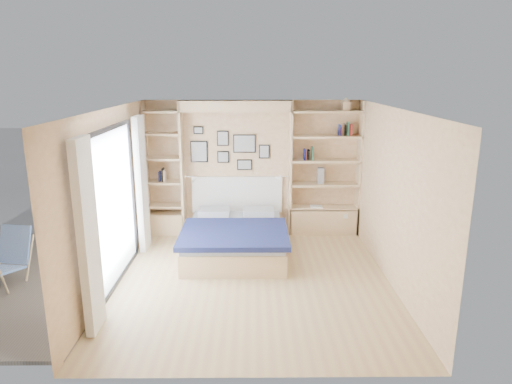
{
  "coord_description": "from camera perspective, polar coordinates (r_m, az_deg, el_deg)",
  "views": [
    {
      "loc": [
        -0.0,
        -6.21,
        2.96
      ],
      "look_at": [
        0.05,
        0.9,
        1.11
      ],
      "focal_mm": 32.0,
      "sensor_mm": 36.0,
      "label": 1
    }
  ],
  "objects": [
    {
      "name": "reading_lamps",
      "position": [
        8.43,
        -2.47,
        1.81
      ],
      "size": [
        1.92,
        0.12,
        0.15
      ],
      "color": "silver",
      "rests_on": "ground"
    },
    {
      "name": "room_shell",
      "position": [
        7.97,
        -3.2,
        0.88
      ],
      "size": [
        4.5,
        4.5,
        4.5
      ],
      "color": "#DBB78A",
      "rests_on": "ground"
    },
    {
      "name": "bed",
      "position": [
        7.75,
        -2.63,
        -5.72
      ],
      "size": [
        1.72,
        2.26,
        1.07
      ],
      "color": "#D2B385",
      "rests_on": "ground"
    },
    {
      "name": "deck",
      "position": [
        7.76,
        -28.46,
        -9.71
      ],
      "size": [
        3.2,
        4.0,
        0.05
      ],
      "primitive_type": "cube",
      "color": "#736555",
      "rests_on": "ground"
    },
    {
      "name": "shelf_decor",
      "position": [
        8.45,
        6.85,
        5.81
      ],
      "size": [
        3.54,
        0.23,
        2.03
      ],
      "color": "#A51E1E",
      "rests_on": "ground"
    },
    {
      "name": "ground",
      "position": [
        6.88,
        -0.4,
        -10.91
      ],
      "size": [
        4.5,
        4.5,
        0.0
      ],
      "primitive_type": "plane",
      "color": "tan",
      "rests_on": "ground"
    },
    {
      "name": "photo_gallery",
      "position": [
        8.56,
        -3.48,
        5.42
      ],
      "size": [
        1.48,
        0.02,
        0.82
      ],
      "color": "black",
      "rests_on": "ground"
    },
    {
      "name": "deck_chair",
      "position": [
        7.53,
        -28.71,
        -7.24
      ],
      "size": [
        0.61,
        0.88,
        0.82
      ],
      "rotation": [
        0.0,
        0.0,
        -0.15
      ],
      "color": "tan",
      "rests_on": "ground"
    }
  ]
}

